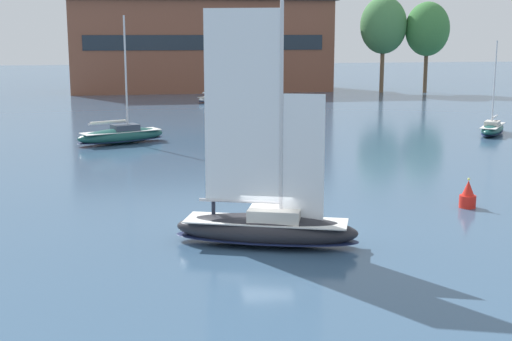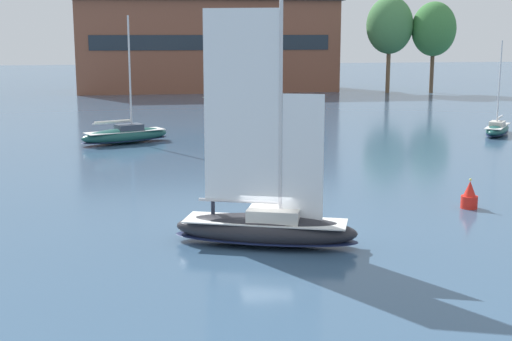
% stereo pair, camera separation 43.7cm
% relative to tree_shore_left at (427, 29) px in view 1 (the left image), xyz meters
% --- Properties ---
extents(ground_plane, '(400.00, 400.00, 0.00)m').
position_rel_tree_shore_left_xyz_m(ground_plane, '(-43.46, -83.96, -10.85)').
color(ground_plane, '#385675').
extents(waterfront_building, '(46.25, 16.11, 16.41)m').
position_rel_tree_shore_left_xyz_m(waterfront_building, '(-37.85, 11.30, -2.61)').
color(waterfront_building, brown).
rests_on(waterfront_building, ground).
extents(tree_shore_left, '(7.53, 7.53, 15.50)m').
position_rel_tree_shore_left_xyz_m(tree_shore_left, '(0.00, 0.00, 0.00)').
color(tree_shore_left, brown).
rests_on(tree_shore_left, ground).
extents(tree_shore_right, '(7.97, 7.97, 16.40)m').
position_rel_tree_shore_left_xyz_m(tree_shore_right, '(-7.29, 1.73, 0.63)').
color(tree_shore_right, brown).
rests_on(tree_shore_right, ground).
extents(sailboat_main, '(9.64, 5.56, 12.79)m').
position_rel_tree_shore_left_xyz_m(sailboat_main, '(-43.45, -83.96, -9.83)').
color(sailboat_main, '#232328').
rests_on(sailboat_main, ground).
extents(sailboat_moored_mid_channel, '(5.77, 6.76, 9.63)m').
position_rel_tree_shore_left_xyz_m(sailboat_moored_mid_channel, '(-13.33, -49.71, -10.19)').
color(sailboat_moored_mid_channel, '#194C47').
rests_on(sailboat_moored_mid_channel, ground).
extents(sailboat_moored_far_slip, '(8.96, 5.80, 12.00)m').
position_rel_tree_shore_left_xyz_m(sailboat_moored_far_slip, '(-51.17, -49.38, -10.04)').
color(sailboat_moored_far_slip, '#194C47').
rests_on(sailboat_moored_far_slip, ground).
extents(sailboat_moored_outer_mooring, '(5.27, 5.81, 8.46)m').
position_rel_tree_shore_left_xyz_m(sailboat_moored_outer_mooring, '(-38.46, -10.22, -10.27)').
color(sailboat_moored_outer_mooring, silver).
rests_on(sailboat_moored_outer_mooring, ground).
extents(channel_buoy, '(1.01, 1.01, 1.84)m').
position_rel_tree_shore_left_xyz_m(channel_buoy, '(-29.98, -78.44, -10.13)').
color(channel_buoy, red).
rests_on(channel_buoy, ground).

